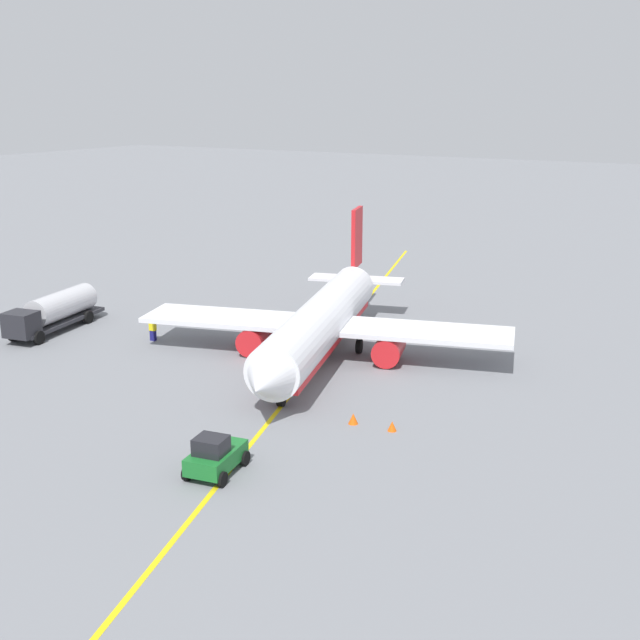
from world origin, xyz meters
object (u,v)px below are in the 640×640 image
object	(u,v)px
pushback_tug	(215,456)
refueling_worker	(153,331)
airplane	(322,323)
safety_cone_nose	(392,426)
fuel_tanker	(54,311)
safety_cone_wingtip	(353,419)

from	to	relation	value
pushback_tug	refueling_worker	size ratio (longest dim) A/B	2.26
airplane	safety_cone_nose	world-z (taller)	airplane
pushback_tug	safety_cone_nose	xyz separation A→B (m)	(-9.62, 5.69, -0.71)
airplane	pushback_tug	xyz separation A→B (m)	(19.70, 4.90, -1.62)
fuel_tanker	pushback_tug	world-z (taller)	fuel_tanker
airplane	pushback_tug	bearing A→B (deg)	13.97
refueling_worker	airplane	bearing A→B (deg)	103.41
fuel_tanker	safety_cone_nose	size ratio (longest dim) A/B	17.55
pushback_tug	safety_cone_wingtip	world-z (taller)	pushback_tug
pushback_tug	safety_cone_wingtip	size ratio (longest dim) A/B	5.77
refueling_worker	safety_cone_wingtip	xyz separation A→B (m)	(6.98, 21.95, -0.49)
airplane	pushback_tug	distance (m)	20.37
fuel_tanker	safety_cone_wingtip	xyz separation A→B (m)	(5.02, 30.99, -1.39)
pushback_tug	safety_cone_nose	bearing A→B (deg)	149.39
fuel_tanker	safety_cone_nose	bearing A→B (deg)	81.83
safety_cone_wingtip	pushback_tug	bearing A→B (deg)	-18.81
refueling_worker	safety_cone_wingtip	distance (m)	23.04
safety_cone_nose	airplane	bearing A→B (deg)	-133.57
safety_cone_nose	safety_cone_wingtip	bearing A→B (deg)	-85.21
refueling_worker	fuel_tanker	bearing A→B (deg)	-77.71
refueling_worker	safety_cone_nose	world-z (taller)	refueling_worker
airplane	refueling_worker	distance (m)	14.35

